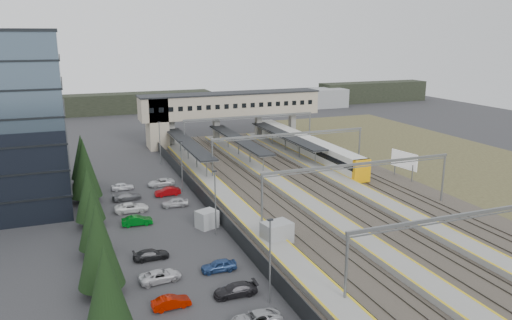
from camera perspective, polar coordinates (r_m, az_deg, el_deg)
name	(u,v)px	position (r m, az deg, el deg)	size (l,w,h in m)	color
ground	(254,206)	(70.90, -0.22, -5.28)	(220.00, 220.00, 0.00)	#2B2B2D
conifer_row	(90,200)	(61.59, -18.43, -4.34)	(4.42, 49.82, 9.50)	black
car_park	(166,232)	(61.38, -10.23, -8.09)	(10.54, 44.60, 1.28)	#9C9B9F
lampposts	(196,180)	(68.43, -6.87, -2.30)	(0.50, 53.25, 8.07)	slate
fence	(200,194)	(73.24, -6.39, -3.90)	(0.08, 90.00, 2.00)	#26282B
relay_cabin_near	(277,234)	(58.01, 2.39, -8.40)	(3.65, 2.96, 2.72)	gray
relay_cabin_far	(207,219)	(63.25, -5.63, -6.74)	(2.98, 2.75, 2.22)	gray
rail_corridor	(298,187)	(78.70, 4.86, -3.12)	(34.00, 90.00, 0.92)	#342E28
canopies	(238,139)	(96.65, -2.03, 2.41)	(23.10, 30.00, 3.28)	black
footbridge	(219,108)	(110.24, -4.26, 5.96)	(40.40, 6.40, 11.20)	tan
gantries	(321,153)	(76.66, 7.39, 0.77)	(28.40, 62.28, 7.17)	slate
train	(305,146)	(99.25, 5.67, 1.61)	(2.99, 41.55, 3.76)	silver
billboard	(404,161)	(86.54, 16.57, -0.11)	(1.06, 5.57, 4.71)	slate
scrub_east	(475,168)	(99.18, 23.75, -0.81)	(34.00, 120.00, 0.06)	#403C23
treeline_far	(222,100)	(163.22, -3.95, 6.87)	(170.00, 19.00, 7.00)	black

